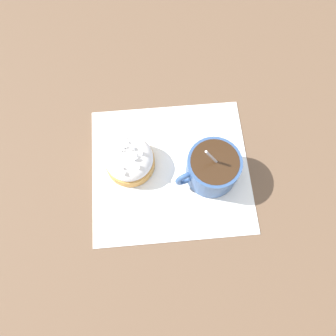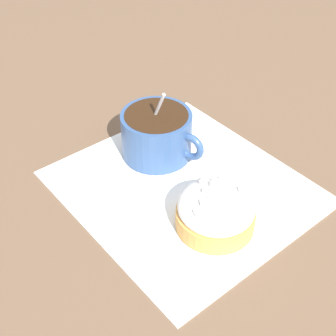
# 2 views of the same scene
# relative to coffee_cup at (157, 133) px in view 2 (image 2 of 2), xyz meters

# --- Properties ---
(ground_plane) EXTENTS (3.00, 3.00, 0.00)m
(ground_plane) POSITION_rel_coffee_cup_xyz_m (-0.07, 0.01, -0.04)
(ground_plane) COLOR brown
(paper_napkin) EXTENTS (0.30, 0.28, 0.00)m
(paper_napkin) POSITION_rel_coffee_cup_xyz_m (-0.07, 0.01, -0.03)
(paper_napkin) COLOR white
(paper_napkin) RESTS_ON ground_plane
(coffee_cup) EXTENTS (0.11, 0.09, 0.10)m
(coffee_cup) POSITION_rel_coffee_cup_xyz_m (0.00, 0.00, 0.00)
(coffee_cup) COLOR #335184
(coffee_cup) RESTS_ON paper_napkin
(frosted_pastry) EXTENTS (0.09, 0.09, 0.05)m
(frosted_pastry) POSITION_rel_coffee_cup_xyz_m (-0.14, 0.02, -0.01)
(frosted_pastry) COLOR #D19347
(frosted_pastry) RESTS_ON paper_napkin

